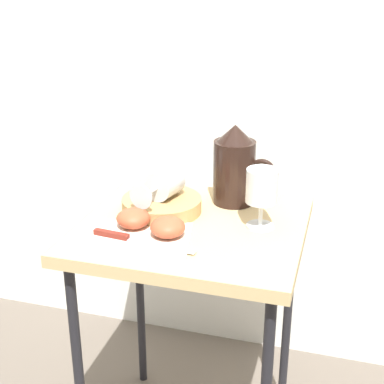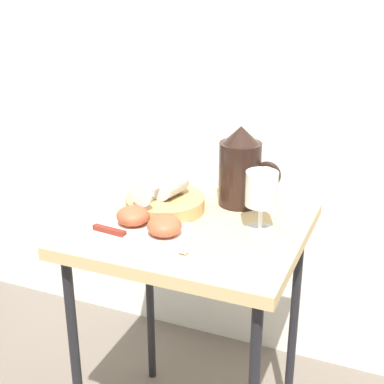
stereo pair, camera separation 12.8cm
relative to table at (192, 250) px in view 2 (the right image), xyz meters
name	(u,v)px [view 2 (the right image)]	position (x,y,z in m)	size (l,w,h in m)	color
curtain_drape	(258,37)	(0.00, 0.50, 0.44)	(2.40, 0.03, 2.09)	white
table	(192,250)	(0.00, 0.00, 0.00)	(0.52, 0.48, 0.67)	tan
linen_napkin	(136,235)	(-0.09, -0.11, 0.07)	(0.23, 0.17, 0.00)	silver
basket_tray	(165,203)	(-0.09, 0.05, 0.09)	(0.20, 0.20, 0.04)	tan
pitcher	(240,173)	(0.07, 0.15, 0.15)	(0.16, 0.11, 0.20)	black
wine_glass_upright	(261,192)	(0.16, 0.03, 0.16)	(0.07, 0.07, 0.14)	silver
wine_glass_tipped_near	(167,183)	(-0.09, 0.05, 0.14)	(0.10, 0.15, 0.07)	silver
apple_half_left	(133,216)	(-0.12, -0.06, 0.10)	(0.08, 0.08, 0.04)	#C15133
apple_half_right	(164,226)	(-0.03, -0.09, 0.10)	(0.08, 0.08, 0.04)	#C15133
knife	(125,235)	(-0.11, -0.13, 0.08)	(0.24, 0.04, 0.01)	silver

